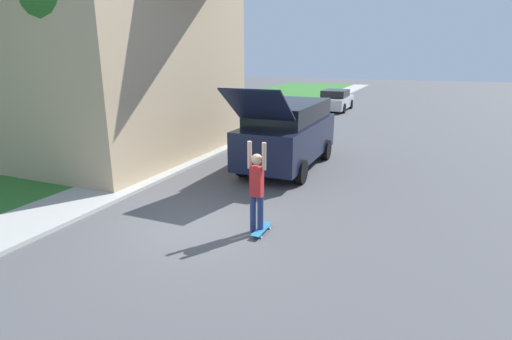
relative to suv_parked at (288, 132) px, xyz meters
name	(u,v)px	position (x,y,z in m)	size (l,w,h in m)	color
ground_plane	(198,226)	(-0.26, -5.48, -1.20)	(120.00, 120.00, 0.00)	#49494C
lawn	(110,143)	(-8.26, 0.52, -1.16)	(10.00, 80.00, 0.08)	#2D6B28
sidewalk	(198,152)	(-3.86, 0.52, -1.15)	(1.80, 80.00, 0.10)	#9E9E99
house	(81,19)	(-8.10, -0.46, 3.78)	(10.31, 9.24, 9.45)	tan
suv_parked	(288,132)	(0.00, 0.00, 0.00)	(2.13, 5.80, 2.88)	black
car_down_street	(335,100)	(-1.73, 15.33, -0.52)	(1.92, 4.39, 1.40)	#B7B7BC
skateboarder	(257,187)	(1.08, -5.25, -0.17)	(0.41, 0.23, 1.99)	navy
skateboard	(262,229)	(1.20, -5.24, -1.12)	(0.20, 0.79, 0.10)	#236B99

